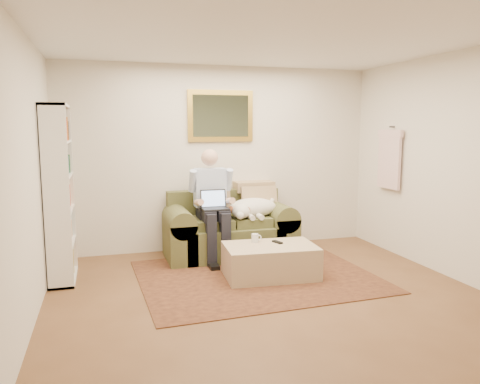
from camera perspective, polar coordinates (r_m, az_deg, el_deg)
name	(u,v)px	position (r m, az deg, el deg)	size (l,w,h in m)	color
room_shell	(272,172)	(4.67, 3.87, 2.39)	(4.51, 5.00, 2.61)	brown
rug	(256,276)	(5.60, 2.01, -10.21)	(2.69, 2.15, 0.01)	#341B15
sofa	(229,234)	(6.41, -1.32, -5.12)	(1.73, 0.88, 1.04)	brown
seated_man	(213,206)	(6.12, -3.30, -1.67)	(0.57, 0.81, 1.46)	#8CA1D8
laptop	(214,204)	(6.04, -3.16, -1.44)	(0.34, 0.27, 0.24)	black
sleeping_dog	(253,208)	(6.35, 1.59, -1.91)	(0.71, 0.45, 0.26)	white
ottoman	(270,261)	(5.54, 3.69, -8.41)	(1.05, 0.67, 0.38)	tan
coffee_mug	(255,238)	(5.61, 1.83, -5.63)	(0.08, 0.08, 0.10)	white
tv_remote	(277,242)	(5.60, 4.58, -6.10)	(0.05, 0.15, 0.02)	black
bookshelf	(59,194)	(5.67, -21.19, -0.19)	(0.28, 0.80, 2.00)	white
wall_mirror	(221,116)	(6.68, -2.37, 9.25)	(0.94, 0.04, 0.72)	gold
hanging_shirt	(389,156)	(6.78, 17.76, 4.20)	(0.06, 0.52, 0.90)	beige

